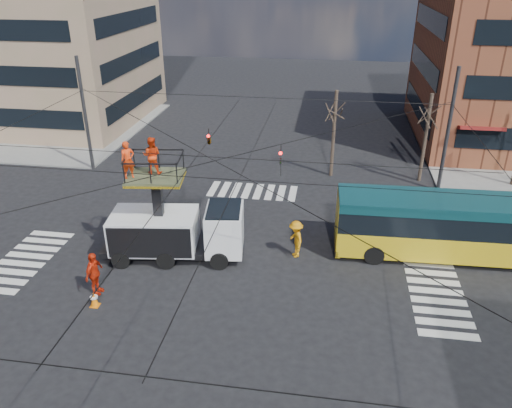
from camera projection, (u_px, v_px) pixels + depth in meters
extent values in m
plane|color=black|center=(219.00, 277.00, 23.72)|extent=(120.00, 120.00, 0.00)
cube|color=slate|center=(44.00, 127.00, 45.26)|extent=(18.00, 18.00, 0.12)
cube|color=black|center=(137.00, 97.00, 45.84)|extent=(0.12, 13.60, 1.50)
cube|color=black|center=(133.00, 60.00, 44.38)|extent=(0.12, 13.60, 1.50)
cube|color=black|center=(129.00, 20.00, 42.93)|extent=(0.12, 13.60, 1.50)
cube|color=black|center=(418.00, 107.00, 42.34)|extent=(0.12, 13.60, 1.58)
cube|color=black|center=(424.00, 65.00, 40.82)|extent=(0.12, 13.60, 1.57)
cube|color=black|center=(431.00, 19.00, 39.29)|extent=(0.12, 13.60, 1.57)
cylinder|color=#2D2D30|center=(448.00, 132.00, 31.00)|extent=(0.24, 0.24, 8.00)
cylinder|color=#2D2D30|center=(85.00, 115.00, 34.30)|extent=(0.24, 0.24, 8.00)
cylinder|color=black|center=(257.00, 97.00, 31.91)|extent=(24.00, 0.03, 0.03)
cylinder|color=black|center=(87.00, 370.00, 10.56)|extent=(24.00, 0.03, 0.03)
cylinder|color=black|center=(215.00, 161.00, 21.15)|extent=(24.02, 24.02, 0.03)
cylinder|color=black|center=(215.00, 161.00, 21.15)|extent=(24.02, 24.02, 0.03)
cylinder|color=black|center=(208.00, 178.00, 20.21)|extent=(24.00, 0.03, 0.03)
cylinder|color=black|center=(221.00, 158.00, 22.35)|extent=(24.00, 0.03, 0.03)
cylinder|color=black|center=(188.00, 168.00, 21.49)|extent=(0.03, 24.00, 0.03)
cylinder|color=black|center=(243.00, 171.00, 21.16)|extent=(0.03, 24.00, 0.03)
imported|color=black|center=(281.00, 157.00, 23.82)|extent=(0.16, 0.20, 1.00)
imported|color=black|center=(209.00, 135.00, 26.04)|extent=(0.26, 1.24, 0.50)
cylinder|color=#382B21|center=(334.00, 134.00, 33.73)|extent=(0.24, 0.24, 6.00)
cylinder|color=#382B21|center=(425.00, 139.00, 32.90)|extent=(0.24, 0.24, 6.00)
cube|color=black|center=(174.00, 246.00, 25.21)|extent=(7.23, 3.09, 0.30)
cube|color=white|center=(225.00, 229.00, 24.73)|extent=(2.10, 2.61, 2.20)
cube|color=black|center=(224.00, 215.00, 24.38)|extent=(1.89, 2.49, 0.80)
cube|color=white|center=(155.00, 230.00, 24.84)|extent=(4.49, 3.03, 1.80)
cylinder|color=black|center=(219.00, 261.00, 24.17)|extent=(0.94, 0.46, 0.90)
cylinder|color=black|center=(223.00, 237.00, 26.24)|extent=(0.94, 0.46, 0.90)
cylinder|color=black|center=(166.00, 260.00, 24.23)|extent=(0.94, 0.46, 0.90)
cylinder|color=black|center=(174.00, 237.00, 26.30)|extent=(0.94, 0.46, 0.90)
cylinder|color=black|center=(121.00, 259.00, 24.27)|extent=(0.94, 0.46, 0.90)
cylinder|color=black|center=(133.00, 236.00, 26.34)|extent=(0.94, 0.46, 0.90)
cube|color=black|center=(158.00, 205.00, 24.21)|extent=(0.50, 0.50, 2.97)
cube|color=#464B2D|center=(156.00, 176.00, 23.56)|extent=(2.85, 2.42, 0.12)
cube|color=yellow|center=(156.00, 179.00, 23.61)|extent=(2.85, 2.42, 0.12)
imported|color=#F43B0F|center=(128.00, 160.00, 22.91)|extent=(0.76, 0.73, 1.75)
imported|color=#F43B0F|center=(152.00, 155.00, 23.42)|extent=(0.91, 0.74, 1.78)
cube|color=gold|center=(461.00, 240.00, 24.93)|extent=(12.51, 2.97, 1.30)
cube|color=black|center=(466.00, 219.00, 24.41)|extent=(12.51, 2.92, 1.10)
cube|color=#0D373D|center=(469.00, 205.00, 24.06)|extent=(12.51, 2.97, 0.50)
cube|color=gold|center=(339.00, 222.00, 25.33)|extent=(0.32, 2.48, 2.80)
cube|color=black|center=(336.00, 241.00, 25.84)|extent=(0.23, 2.60, 0.30)
cube|color=gold|center=(343.00, 200.00, 24.77)|extent=(0.15, 1.60, 0.35)
cylinder|color=black|center=(374.00, 255.00, 24.56)|extent=(1.01, 0.33, 1.00)
cylinder|color=black|center=(370.00, 232.00, 26.67)|extent=(1.01, 0.33, 1.00)
cone|color=orange|center=(94.00, 299.00, 21.57)|extent=(0.36, 0.36, 0.70)
imported|color=red|center=(94.00, 274.00, 22.12)|extent=(0.64, 1.26, 2.07)
imported|color=orange|center=(296.00, 239.00, 24.99)|extent=(1.17, 1.46, 1.97)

